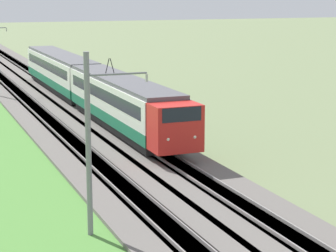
# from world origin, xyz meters

# --- Properties ---
(ballast_main) EXTENTS (240.00, 4.40, 0.30)m
(ballast_main) POSITION_xyz_m (50.00, 0.00, 0.15)
(ballast_main) COLOR #605B56
(ballast_main) RESTS_ON ground
(ballast_adjacent) EXTENTS (240.00, 4.40, 0.30)m
(ballast_adjacent) POSITION_xyz_m (50.00, -4.03, 0.15)
(ballast_adjacent) COLOR #605B56
(ballast_adjacent) RESTS_ON ground
(track_main) EXTENTS (240.00, 1.57, 0.45)m
(track_main) POSITION_xyz_m (50.00, 0.00, 0.16)
(track_main) COLOR #4C4238
(track_main) RESTS_ON ground
(track_adjacent) EXTENTS (240.00, 1.57, 0.45)m
(track_adjacent) POSITION_xyz_m (50.00, -4.03, 0.16)
(track_adjacent) COLOR #4C4238
(track_adjacent) RESTS_ON ground
(passenger_train) EXTENTS (39.65, 2.82, 4.92)m
(passenger_train) POSITION_xyz_m (35.56, -4.03, 2.30)
(passenger_train) COLOR red
(passenger_train) RESTS_ON ground
(catenary_mast_near) EXTENTS (0.22, 2.56, 7.34)m
(catenary_mast_near) POSITION_xyz_m (8.02, 2.93, 3.80)
(catenary_mast_near) COLOR slate
(catenary_mast_near) RESTS_ON ground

